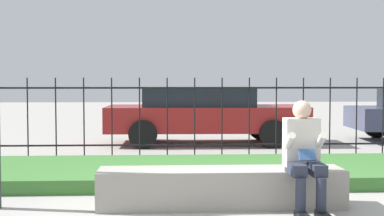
# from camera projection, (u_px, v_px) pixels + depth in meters

# --- Properties ---
(ground_plane) EXTENTS (60.00, 60.00, 0.00)m
(ground_plane) POSITION_uv_depth(u_px,v_px,m) (233.00, 207.00, 6.23)
(ground_plane) COLOR #9E9B93
(stone_bench) EXTENTS (2.84, 0.56, 0.45)m
(stone_bench) POSITION_uv_depth(u_px,v_px,m) (221.00, 190.00, 6.21)
(stone_bench) COLOR gray
(stone_bench) RESTS_ON ground_plane
(person_seated_reader) EXTENTS (0.42, 0.73, 1.25)m
(person_seated_reader) POSITION_uv_depth(u_px,v_px,m) (304.00, 152.00, 5.92)
(person_seated_reader) COLOR black
(person_seated_reader) RESTS_ON ground_plane
(grass_berm) EXTENTS (9.96, 2.32, 0.19)m
(grass_berm) POSITION_uv_depth(u_px,v_px,m) (217.00, 171.00, 8.07)
(grass_berm) COLOR #3D7533
(grass_berm) RESTS_ON ground_plane
(iron_fence) EXTENTS (7.96, 0.03, 1.52)m
(iron_fence) POSITION_uv_depth(u_px,v_px,m) (208.00, 118.00, 9.68)
(iron_fence) COLOR black
(iron_fence) RESTS_ON ground_plane
(car_parked_center) EXTENTS (4.58, 1.95, 1.30)m
(car_parked_center) POSITION_uv_depth(u_px,v_px,m) (204.00, 113.00, 12.37)
(car_parked_center) COLOR maroon
(car_parked_center) RESTS_ON ground_plane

